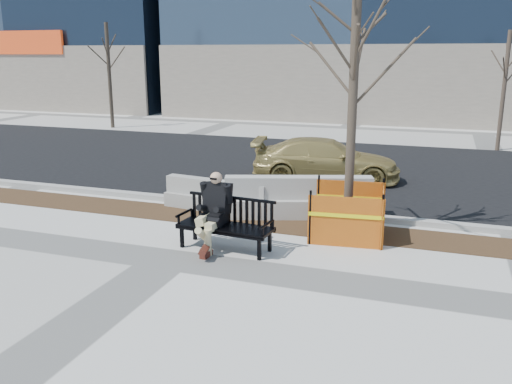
% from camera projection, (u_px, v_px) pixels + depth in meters
% --- Properties ---
extents(ground, '(120.00, 120.00, 0.00)m').
position_uv_depth(ground, '(169.00, 259.00, 9.68)').
color(ground, beige).
rests_on(ground, ground).
extents(mulch_strip, '(40.00, 1.20, 0.02)m').
position_uv_depth(mulch_strip, '(224.00, 218.00, 12.06)').
color(mulch_strip, '#47301C').
rests_on(mulch_strip, ground).
extents(asphalt_street, '(60.00, 10.40, 0.01)m').
position_uv_depth(asphalt_street, '(296.00, 165.00, 17.73)').
color(asphalt_street, black).
rests_on(asphalt_street, ground).
extents(curb, '(60.00, 0.25, 0.12)m').
position_uv_depth(curb, '(239.00, 205.00, 12.92)').
color(curb, '#9E9B93').
rests_on(curb, ground).
extents(bench, '(1.89, 0.82, 0.98)m').
position_uv_depth(bench, '(226.00, 249.00, 10.19)').
color(bench, black).
rests_on(bench, ground).
extents(seated_man, '(0.71, 1.09, 1.46)m').
position_uv_depth(seated_man, '(215.00, 246.00, 10.33)').
color(seated_man, black).
rests_on(seated_man, ground).
extents(tree_fence, '(2.36, 2.36, 5.36)m').
position_uv_depth(tree_fence, '(347.00, 236.00, 10.94)').
color(tree_fence, orange).
rests_on(tree_fence, ground).
extents(sedan, '(4.41, 2.40, 1.21)m').
position_uv_depth(sedan, '(325.00, 180.00, 15.67)').
color(sedan, '#A08A49').
rests_on(sedan, ground).
extents(jersey_barrier_left, '(2.64, 0.85, 0.74)m').
position_uv_depth(jersey_barrier_left, '(216.00, 211.00, 12.68)').
color(jersey_barrier_left, gray).
rests_on(jersey_barrier_left, ground).
extents(jersey_barrier_right, '(3.31, 1.66, 0.94)m').
position_uv_depth(jersey_barrier_right, '(298.00, 217.00, 12.21)').
color(jersey_barrier_right, '#A7A49C').
rests_on(jersey_barrier_right, ground).
extents(far_tree_left, '(2.65, 2.65, 5.39)m').
position_uv_depth(far_tree_left, '(113.00, 127.00, 26.76)').
color(far_tree_left, '#403529').
rests_on(far_tree_left, ground).
extents(far_tree_right, '(1.91, 1.91, 4.75)m').
position_uv_depth(far_tree_right, '(497.00, 150.00, 20.55)').
color(far_tree_right, '#4E3F32').
rests_on(far_tree_right, ground).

